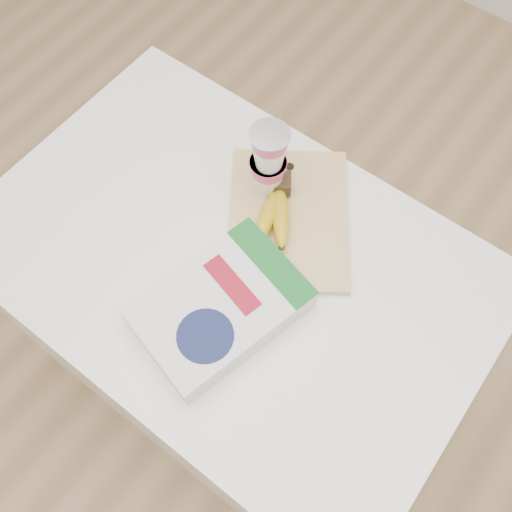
{
  "coord_description": "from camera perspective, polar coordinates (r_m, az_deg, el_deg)",
  "views": [
    {
      "loc": [
        0.35,
        -0.38,
        1.84
      ],
      "look_at": [
        0.05,
        0.02,
        0.83
      ],
      "focal_mm": 40.0,
      "sensor_mm": 36.0,
      "label": 1
    }
  ],
  "objects": [
    {
      "name": "bananas",
      "position": [
        1.18,
        1.93,
        4.56
      ],
      "size": [
        0.14,
        0.19,
        0.05
      ],
      "color": "#382816",
      "rests_on": "cutting_board"
    },
    {
      "name": "cereal_box",
      "position": [
        1.09,
        -3.59,
        -5.12
      ],
      "size": [
        0.28,
        0.35,
        0.07
      ],
      "rotation": [
        0.0,
        0.0,
        -0.25
      ],
      "color": "white",
      "rests_on": "table"
    },
    {
      "name": "yogurt_stack",
      "position": [
        1.15,
        1.27,
        9.54
      ],
      "size": [
        0.08,
        0.08,
        0.19
      ],
      "color": "white",
      "rests_on": "cutting_board"
    },
    {
      "name": "room",
      "position": [
        0.71,
        -4.46,
        20.04
      ],
      "size": [
        4.0,
        4.0,
        4.0
      ],
      "color": "tan",
      "rests_on": "ground"
    },
    {
      "name": "cutting_board",
      "position": [
        1.2,
        3.27,
        3.83
      ],
      "size": [
        0.4,
        0.42,
        0.02
      ],
      "primitive_type": "cube",
      "rotation": [
        0.0,
        0.0,
        0.61
      ],
      "color": "#E2BB7C",
      "rests_on": "table"
    },
    {
      "name": "table",
      "position": [
        1.53,
        -1.96,
        -6.92
      ],
      "size": [
        1.06,
        0.7,
        0.79
      ],
      "primitive_type": "cube",
      "color": "white",
      "rests_on": "ground"
    }
  ]
}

